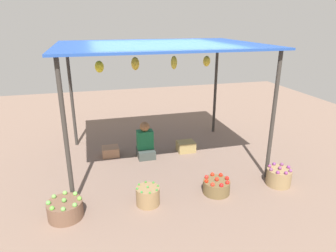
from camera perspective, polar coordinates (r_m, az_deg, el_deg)
ground_plane at (r=6.43m, az=-1.41°, el=-6.24°), size 14.00×14.00×0.00m
market_stall_structure at (r=5.83m, az=-1.67°, el=13.95°), size 3.78×2.82×2.37m
vendor_person at (r=6.44m, az=-4.34°, el=-3.32°), size 0.36×0.44×0.78m
basket_green_apples at (r=4.87m, az=-18.96°, el=-14.72°), size 0.52×0.52×0.33m
basket_green_chilies at (r=4.91m, az=-3.85°, el=-13.10°), size 0.38×0.38×0.33m
basket_red_tomatoes at (r=5.27m, az=9.19°, el=-11.24°), size 0.46×0.46×0.29m
basket_purple_onions at (r=5.77m, az=20.32°, el=-9.00°), size 0.43×0.43×0.36m
wooden_crate_near_vendor at (r=6.75m, az=3.41°, el=-3.90°), size 0.39×0.31×0.23m
wooden_crate_stacked_rear at (r=6.64m, az=-10.86°, el=-4.76°), size 0.35×0.31×0.20m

